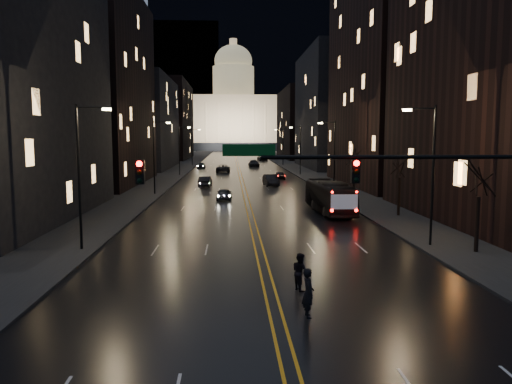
{
  "coord_description": "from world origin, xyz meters",
  "views": [
    {
      "loc": [
        -1.77,
        -20.77,
        7.06
      ],
      "look_at": [
        -0.02,
        13.43,
        3.25
      ],
      "focal_mm": 35.0,
      "sensor_mm": 36.0,
      "label": 1
    }
  ],
  "objects": [
    {
      "name": "pedestrian_b",
      "position": [
        1.41,
        1.46,
        0.88
      ],
      "size": [
        0.74,
        0.96,
        1.75
      ],
      "primitive_type": "imported",
      "rotation": [
        0.0,
        0.0,
        1.94
      ],
      "color": "black",
      "rests_on": "ground"
    },
    {
      "name": "bus",
      "position": [
        7.43,
        24.85,
        1.47
      ],
      "size": [
        2.98,
        10.68,
        2.95
      ],
      "primitive_type": "imported",
      "rotation": [
        0.0,
        0.0,
        0.05
      ],
      "color": "black",
      "rests_on": "ground"
    },
    {
      "name": "tree_right_far",
      "position": [
        13.0,
        38.0,
        4.53
      ],
      "size": [
        2.4,
        2.4,
        6.65
      ],
      "color": "black",
      "rests_on": "ground"
    },
    {
      "name": "building_right_mid",
      "position": [
        21.0,
        92.0,
        13.0
      ],
      "size": [
        12.0,
        34.0,
        26.0
      ],
      "primitive_type": "cube",
      "color": "black",
      "rests_on": "ground"
    },
    {
      "name": "building_right_near",
      "position": [
        21.0,
        20.0,
        12.0
      ],
      "size": [
        12.0,
        26.0,
        24.0
      ],
      "primitive_type": "cube",
      "color": "black",
      "rests_on": "ground"
    },
    {
      "name": "building_left_far",
      "position": [
        -21.0,
        92.0,
        10.0
      ],
      "size": [
        12.0,
        34.0,
        20.0
      ],
      "primitive_type": "cube",
      "color": "black",
      "rests_on": "ground"
    },
    {
      "name": "oncoming_car_a",
      "position": [
        -2.5,
        34.68,
        0.67
      ],
      "size": [
        1.76,
        4.03,
        1.35
      ],
      "primitive_type": "imported",
      "rotation": [
        0.0,
        0.0,
        3.1
      ],
      "color": "black",
      "rests_on": "ground"
    },
    {
      "name": "building_left_mid",
      "position": [
        -21.0,
        54.0,
        14.0
      ],
      "size": [
        12.0,
        30.0,
        28.0
      ],
      "primitive_type": "cube",
      "color": "black",
      "rests_on": "ground"
    },
    {
      "name": "traffic_signal",
      "position": [
        5.91,
        -0.0,
        5.1
      ],
      "size": [
        17.29,
        0.45,
        7.0
      ],
      "color": "black",
      "rests_on": "ground"
    },
    {
      "name": "streetlamp_left_dist",
      "position": [
        -10.81,
        100.0,
        5.08
      ],
      "size": [
        2.13,
        0.25,
        9.0
      ],
      "color": "black",
      "rests_on": "ground"
    },
    {
      "name": "receding_car_d",
      "position": [
        7.57,
        124.42,
        0.75
      ],
      "size": [
        3.08,
        5.64,
        1.5
      ],
      "primitive_type": "imported",
      "rotation": [
        0.0,
        0.0,
        0.11
      ],
      "color": "black",
      "rests_on": "ground"
    },
    {
      "name": "capitol",
      "position": [
        0.0,
        250.0,
        17.15
      ],
      "size": [
        90.0,
        50.0,
        58.5
      ],
      "color": "black",
      "rests_on": "ground"
    },
    {
      "name": "oncoming_car_d",
      "position": [
        -8.34,
        90.63,
        0.67
      ],
      "size": [
        2.31,
        4.75,
        1.33
      ],
      "primitive_type": "imported",
      "rotation": [
        0.0,
        0.0,
        3.24
      ],
      "color": "black",
      "rests_on": "ground"
    },
    {
      "name": "tree_right_near",
      "position": [
        13.0,
        8.0,
        4.53
      ],
      "size": [
        2.4,
        2.4,
        6.65
      ],
      "color": "black",
      "rests_on": "ground"
    },
    {
      "name": "streetlamp_right_far",
      "position": [
        10.81,
        70.0,
        5.08
      ],
      "size": [
        2.13,
        0.25,
        9.0
      ],
      "color": "black",
      "rests_on": "ground"
    },
    {
      "name": "building_right_dist",
      "position": [
        21.0,
        140.0,
        11.0
      ],
      "size": [
        12.0,
        40.0,
        22.0
      ],
      "primitive_type": "cube",
      "color": "black",
      "rests_on": "ground"
    },
    {
      "name": "receding_car_b",
      "position": [
        6.43,
        61.17,
        0.67
      ],
      "size": [
        1.71,
        3.96,
        1.33
      ],
      "primitive_type": "imported",
      "rotation": [
        0.0,
        0.0,
        -0.03
      ],
      "color": "black",
      "rests_on": "ground"
    },
    {
      "name": "mountain_ridge",
      "position": [
        40.0,
        380.0,
        65.0
      ],
      "size": [
        520.0,
        60.0,
        130.0
      ],
      "primitive_type": "cube",
      "color": "black",
      "rests_on": "ground"
    },
    {
      "name": "streetlamp_left_near",
      "position": [
        -10.81,
        10.0,
        5.08
      ],
      "size": [
        2.13,
        0.25,
        9.0
      ],
      "color": "black",
      "rests_on": "ground"
    },
    {
      "name": "building_left_dist",
      "position": [
        -21.0,
        140.0,
        12.0
      ],
      "size": [
        12.0,
        40.0,
        24.0
      ],
      "primitive_type": "cube",
      "color": "black",
      "rests_on": "ground"
    },
    {
      "name": "receding_car_a",
      "position": [
        4.01,
        50.53,
        0.82
      ],
      "size": [
        2.15,
        5.1,
        1.64
      ],
      "primitive_type": "imported",
      "rotation": [
        0.0,
        0.0,
        0.09
      ],
      "color": "black",
      "rests_on": "ground"
    },
    {
      "name": "sidewalk_left",
      "position": [
        -14.0,
        130.0,
        0.08
      ],
      "size": [
        8.0,
        320.0,
        0.16
      ],
      "primitive_type": "cube",
      "color": "black",
      "rests_on": "ground"
    },
    {
      "name": "streetlamp_right_mid",
      "position": [
        10.81,
        40.0,
        5.08
      ],
      "size": [
        2.13,
        0.25,
        9.0
      ],
      "color": "black",
      "rests_on": "ground"
    },
    {
      "name": "tree_right_mid",
      "position": [
        13.0,
        22.0,
        4.53
      ],
      "size": [
        2.4,
        2.4,
        6.65
      ],
      "color": "black",
      "rests_on": "ground"
    },
    {
      "name": "streetlamp_right_near",
      "position": [
        10.81,
        10.0,
        5.08
      ],
      "size": [
        2.13,
        0.25,
        9.0
      ],
      "color": "black",
      "rests_on": "ground"
    },
    {
      "name": "streetlamp_right_dist",
      "position": [
        10.81,
        100.0,
        5.08
      ],
      "size": [
        2.13,
        0.25,
        9.0
      ],
      "color": "black",
      "rests_on": "ground"
    },
    {
      "name": "road",
      "position": [
        0.0,
        130.0,
        0.01
      ],
      "size": [
        20.0,
        320.0,
        0.02
      ],
      "primitive_type": "cube",
      "color": "black",
      "rests_on": "ground"
    },
    {
      "name": "pedestrian_a",
      "position": [
        1.24,
        -2.0,
        0.98
      ],
      "size": [
        0.53,
        0.75,
        1.97
      ],
      "primitive_type": "imported",
      "rotation": [
        0.0,
        0.0,
        1.65
      ],
      "color": "black",
      "rests_on": "ground"
    },
    {
      "name": "center_line",
      "position": [
        0.0,
        130.0,
        0.03
      ],
      "size": [
        0.62,
        320.0,
        0.01
      ],
      "primitive_type": "cube",
      "color": "orange",
      "rests_on": "road"
    },
    {
      "name": "oncoming_car_b",
      "position": [
        -5.35,
        49.61,
        0.75
      ],
      "size": [
        1.84,
        4.63,
        1.5
      ],
      "primitive_type": "imported",
      "rotation": [
        0.0,
        0.0,
        3.08
      ],
      "color": "black",
      "rests_on": "ground"
    },
    {
      "name": "streetlamp_left_far",
      "position": [
        -10.81,
        70.0,
        5.08
      ],
      "size": [
        2.13,
        0.25,
        9.0
      ],
      "color": "black",
      "rests_on": "ground"
    },
    {
      "name": "receding_car_c",
      "position": [
        3.7,
        95.9,
        0.79
      ],
      "size": [
        2.59,
        5.59,
        1.58
      ],
      "primitive_type": "imported",
      "rotation": [
        0.0,
        0.0,
        0.07
      ],
      "color": "black",
      "rests_on": "ground"
    },
    {
      "name": "sidewalk_right",
      "position": [
        14.0,
        130.0,
        0.08
      ],
      "size": [
        8.0,
        320.0,
        0.16
      ],
      "primitive_type": "cube",
      "color": "black",
      "rests_on": "ground"
    },
    {
      "name": "ground",
      "position": [
        0.0,
        0.0,
        0.0
      ],
      "size": [
        900.0,
        900.0,
        0.0
      ],
      "primitive_type": "plane",
      "color": "black",
      "rests_on": "ground"
    },
    {
      "name": "streetlamp_left_mid",
      "position": [
        -10.81,
        40.0,
        5.08
      ],
      "size": [
        2.13,
        0.25,
        9.0
      ],
      "color": "black",
      "rests_on": "ground"
    },
    {
      "name": "building_right_tall",
      "position": [
        21.0,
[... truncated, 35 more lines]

